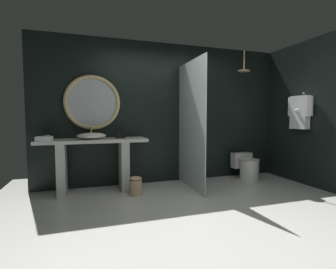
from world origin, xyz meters
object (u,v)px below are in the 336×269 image
(hanging_bathrobe, at_px, (300,111))
(folded_hand_towel, at_px, (44,139))
(tumbler_cup, at_px, (47,138))
(toilet, at_px, (247,167))
(round_wall_mirror, at_px, (92,102))
(vessel_sink, at_px, (91,136))
(tissue_box, at_px, (120,135))
(waste_bin, at_px, (136,186))
(rain_shower_head, at_px, (244,69))

(hanging_bathrobe, xyz_separation_m, folded_hand_towel, (-4.27, 0.48, -0.44))
(tumbler_cup, distance_m, toilet, 3.62)
(tumbler_cup, relative_size, toilet, 0.15)
(tumbler_cup, bearing_deg, round_wall_mirror, 19.93)
(tumbler_cup, height_order, hanging_bathrobe, hanging_bathrobe)
(vessel_sink, bearing_deg, tissue_box, 5.95)
(tissue_box, height_order, round_wall_mirror, round_wall_mirror)
(tumbler_cup, relative_size, waste_bin, 0.27)
(waste_bin, bearing_deg, tissue_box, 113.05)
(hanging_bathrobe, distance_m, folded_hand_towel, 4.32)
(hanging_bathrobe, distance_m, toilet, 1.41)
(round_wall_mirror, bearing_deg, vessel_sink, -96.95)
(vessel_sink, bearing_deg, rain_shower_head, -1.16)
(rain_shower_head, distance_m, hanging_bathrobe, 1.27)
(hanging_bathrobe, xyz_separation_m, waste_bin, (-2.96, 0.26, -1.19))
(tissue_box, relative_size, folded_hand_towel, 0.73)
(vessel_sink, bearing_deg, folded_hand_towel, -167.22)
(toilet, relative_size, folded_hand_towel, 2.62)
(tissue_box, distance_m, toilet, 2.53)
(round_wall_mirror, distance_m, waste_bin, 1.59)
(round_wall_mirror, relative_size, rain_shower_head, 2.33)
(folded_hand_towel, bearing_deg, tissue_box, 10.00)
(rain_shower_head, bearing_deg, tissue_box, 177.43)
(round_wall_mirror, bearing_deg, hanging_bathrobe, -14.01)
(tissue_box, distance_m, hanging_bathrobe, 3.24)
(tumbler_cup, height_order, tissue_box, tissue_box)
(tumbler_cup, height_order, toilet, tumbler_cup)
(rain_shower_head, height_order, waste_bin, rain_shower_head)
(vessel_sink, xyz_separation_m, tumbler_cup, (-0.65, 0.01, -0.01))
(toilet, height_order, folded_hand_towel, folded_hand_towel)
(tumbler_cup, relative_size, tissue_box, 0.54)
(toilet, bearing_deg, rain_shower_head, 163.42)
(waste_bin, bearing_deg, rain_shower_head, 8.38)
(tumbler_cup, distance_m, hanging_bathrobe, 4.33)
(tumbler_cup, xyz_separation_m, hanging_bathrobe, (4.26, -0.64, 0.43))
(tumbler_cup, relative_size, rain_shower_head, 0.20)
(waste_bin, bearing_deg, toilet, 7.30)
(round_wall_mirror, relative_size, toilet, 1.70)
(round_wall_mirror, xyz_separation_m, folded_hand_towel, (-0.70, -0.41, -0.57))
(waste_bin, relative_size, folded_hand_towel, 1.42)
(tissue_box, height_order, hanging_bathrobe, hanging_bathrobe)
(tumbler_cup, bearing_deg, toilet, -1.55)
(vessel_sink, height_order, toilet, vessel_sink)
(vessel_sink, distance_m, rain_shower_head, 3.07)
(rain_shower_head, bearing_deg, waste_bin, -171.62)
(round_wall_mirror, xyz_separation_m, rain_shower_head, (2.78, -0.31, 0.67))
(folded_hand_towel, bearing_deg, waste_bin, -9.69)
(tissue_box, height_order, rain_shower_head, rain_shower_head)
(tissue_box, height_order, waste_bin, tissue_box)
(vessel_sink, height_order, hanging_bathrobe, hanging_bathrobe)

